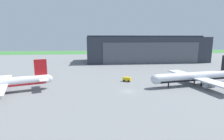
{
  "coord_description": "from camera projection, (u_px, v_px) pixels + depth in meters",
  "views": [
    {
      "loc": [
        -12.93,
        -64.43,
        20.37
      ],
      "look_at": [
        -4.35,
        18.18,
        5.16
      ],
      "focal_mm": 28.3,
      "sensor_mm": 36.0,
      "label": 1
    }
  ],
  "objects": [
    {
      "name": "ground_plane",
      "position": [
        128.0,
        91.0,
        68.02
      ],
      "size": [
        440.0,
        440.0,
        0.0
      ],
      "primitive_type": "plane",
      "color": "slate"
    },
    {
      "name": "grass_field_strip",
      "position": [
        103.0,
        52.0,
        252.21
      ],
      "size": [
        440.0,
        56.0,
        0.08
      ],
      "primitive_type": "cube",
      "color": "#3B7D38",
      "rests_on": "ground_plane"
    },
    {
      "name": "maintenance_hangar",
      "position": [
        146.0,
        49.0,
        154.67
      ],
      "size": [
        100.75,
        35.1,
        22.23
      ],
      "color": "#2D333D",
      "rests_on": "ground_plane"
    },
    {
      "name": "airliner_near_left",
      "position": [
        195.0,
        77.0,
        76.34
      ],
      "size": [
        41.49,
        35.29,
        12.64
      ],
      "color": "silver",
      "rests_on": "ground_plane"
    },
    {
      "name": "fuel_bowser",
      "position": [
        127.0,
        79.0,
        83.18
      ],
      "size": [
        4.04,
        3.41,
        2.1
      ],
      "color": "yellow",
      "rests_on": "ground_plane"
    }
  ]
}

